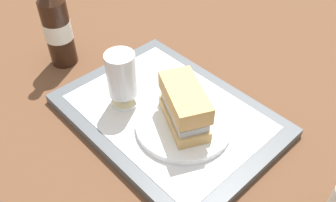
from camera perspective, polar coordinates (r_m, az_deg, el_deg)
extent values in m
plane|color=brown|center=(0.76, 0.00, -2.76)|extent=(3.00, 3.00, 0.00)
cube|color=#4C5156|center=(0.75, 0.00, -2.23)|extent=(0.44, 0.32, 0.02)
cube|color=silver|center=(0.74, 0.00, -1.65)|extent=(0.38, 0.27, 0.00)
cylinder|color=white|center=(0.71, 2.49, -3.71)|extent=(0.19, 0.19, 0.01)
cube|color=tan|center=(0.69, 2.54, -2.64)|extent=(0.14, 0.11, 0.02)
cube|color=#9EA3A8|center=(0.68, 2.59, -1.47)|extent=(0.13, 0.10, 0.02)
cube|color=silver|center=(0.67, 2.62, -0.74)|extent=(0.12, 0.09, 0.01)
sphere|color=#47932D|center=(0.70, 1.30, 2.60)|extent=(0.04, 0.04, 0.04)
cube|color=tan|center=(0.66, 2.68, 0.64)|extent=(0.14, 0.11, 0.04)
cylinder|color=silver|center=(0.76, -6.92, -0.14)|extent=(0.06, 0.06, 0.01)
cylinder|color=silver|center=(0.75, -7.02, 0.69)|extent=(0.01, 0.01, 0.02)
cylinder|color=silver|center=(0.72, -7.42, 4.21)|extent=(0.06, 0.06, 0.09)
cylinder|color=gold|center=(0.73, -7.29, 3.06)|extent=(0.06, 0.06, 0.06)
cylinder|color=white|center=(0.71, -7.52, 5.15)|extent=(0.05, 0.05, 0.01)
cylinder|color=black|center=(0.90, -16.99, 10.29)|extent=(0.06, 0.06, 0.17)
cylinder|color=silver|center=(0.90, -17.10, 10.73)|extent=(0.07, 0.07, 0.05)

